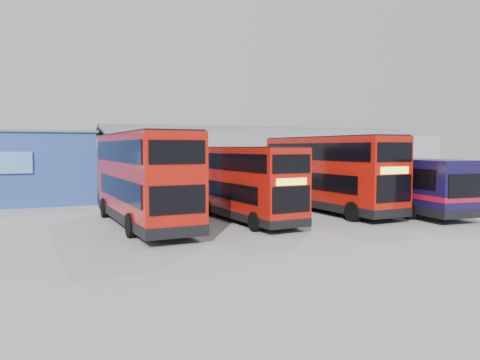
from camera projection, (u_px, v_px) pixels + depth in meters
The scene contains 7 objects.
ground_plane at pixel (302, 230), 22.39m from camera, with size 120.00×120.00×0.00m, color gray.
office_block at pixel (4, 167), 33.34m from camera, with size 12.30×8.32×5.12m.
maintenance_shed at pixel (268, 162), 43.70m from camera, with size 30.50×12.00×5.89m.
double_decker_left at pixel (143, 180), 23.47m from camera, with size 3.28×11.25×4.70m.
double_decker_centre at pixel (243, 184), 25.31m from camera, with size 3.01×9.63×4.01m.
double_decker_right at pixel (329, 174), 28.75m from camera, with size 3.35×11.11×4.64m.
single_decker_blue at pixel (392, 185), 29.33m from camera, with size 3.72×12.34×3.30m.
Camera 1 is at (-11.36, -19.27, 3.97)m, focal length 35.00 mm.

